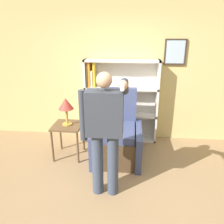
{
  "coord_description": "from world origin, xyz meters",
  "views": [
    {
      "loc": [
        0.22,
        -2.29,
        2.09
      ],
      "look_at": [
        -0.07,
        0.64,
        1.03
      ],
      "focal_mm": 35.0,
      "sensor_mm": 36.0,
      "label": 1
    }
  ],
  "objects": [
    {
      "name": "bookcase",
      "position": [
        -0.13,
        1.87,
        0.8
      ],
      "size": [
        1.44,
        0.28,
        1.63
      ],
      "color": "silver",
      "rests_on": "ground_plane"
    },
    {
      "name": "wall_back",
      "position": [
        0.01,
        2.03,
        1.4
      ],
      "size": [
        8.0,
        0.11,
        2.8
      ],
      "color": "tan",
      "rests_on": "ground_plane"
    },
    {
      "name": "person_standing",
      "position": [
        -0.12,
        0.18,
        0.97
      ],
      "size": [
        0.61,
        0.78,
        1.68
      ],
      "color": "#384256",
      "rests_on": "ground_plane"
    },
    {
      "name": "table_lamp",
      "position": [
        -0.89,
        1.09,
        0.96
      ],
      "size": [
        0.25,
        0.25,
        0.48
      ],
      "color": "gold",
      "rests_on": "side_table"
    },
    {
      "name": "ground_plane",
      "position": [
        0.0,
        0.0,
        0.0
      ],
      "size": [
        14.0,
        14.0,
        0.0
      ],
      "primitive_type": "plane",
      "color": "#937551"
    },
    {
      "name": "armchair",
      "position": [
        -0.02,
        1.15,
        0.37
      ],
      "size": [
        0.83,
        0.95,
        1.18
      ],
      "color": "#4C3823",
      "rests_on": "ground_plane"
    },
    {
      "name": "side_table",
      "position": [
        -0.89,
        1.09,
        0.51
      ],
      "size": [
        0.49,
        0.49,
        0.61
      ],
      "color": "brown",
      "rests_on": "ground_plane"
    }
  ]
}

